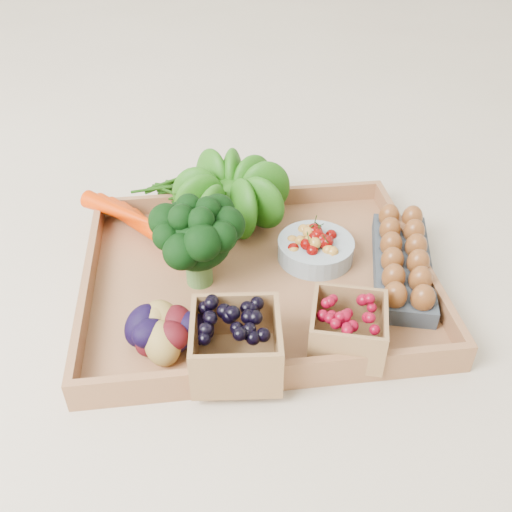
{
  "coord_description": "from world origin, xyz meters",
  "views": [
    {
      "loc": [
        -0.09,
        -0.72,
        0.62
      ],
      "look_at": [
        0.0,
        0.0,
        0.06
      ],
      "focal_mm": 40.0,
      "sensor_mm": 36.0,
      "label": 1
    }
  ],
  "objects": [
    {
      "name": "ground",
      "position": [
        0.0,
        0.0,
        0.0
      ],
      "size": [
        4.0,
        4.0,
        0.0
      ],
      "primitive_type": "plane",
      "color": "beige",
      "rests_on": "ground"
    },
    {
      "name": "egg_carton",
      "position": [
        0.24,
        -0.02,
        0.03
      ],
      "size": [
        0.15,
        0.27,
        0.03
      ],
      "primitive_type": "cube",
      "rotation": [
        0.0,
        0.0,
        -0.27
      ],
      "color": "#3B424B",
      "rests_on": "tray"
    },
    {
      "name": "punnet_raspberry",
      "position": [
        0.11,
        -0.17,
        0.05
      ],
      "size": [
        0.13,
        0.13,
        0.07
      ],
      "primitive_type": "cube",
      "rotation": [
        0.0,
        0.0,
        -0.29
      ],
      "color": "maroon",
      "rests_on": "tray"
    },
    {
      "name": "cherry_bowl",
      "position": [
        0.11,
        0.04,
        0.03
      ],
      "size": [
        0.13,
        0.13,
        0.03
      ],
      "primitive_type": "cylinder",
      "color": "#8C9EA5",
      "rests_on": "tray"
    },
    {
      "name": "punnet_blackberry",
      "position": [
        -0.05,
        -0.18,
        0.06
      ],
      "size": [
        0.13,
        0.13,
        0.08
      ],
      "primitive_type": "cube",
      "rotation": [
        0.0,
        0.0,
        -0.09
      ],
      "color": "black",
      "rests_on": "tray"
    },
    {
      "name": "tray",
      "position": [
        0.0,
        0.0,
        0.01
      ],
      "size": [
        0.55,
        0.45,
        0.01
      ],
      "primitive_type": "cube",
      "color": "#9B6741",
      "rests_on": "ground"
    },
    {
      "name": "carrots",
      "position": [
        -0.17,
        0.13,
        0.04
      ],
      "size": [
        0.22,
        0.16,
        0.05
      ],
      "primitive_type": null,
      "color": "#DA3300",
      "rests_on": "tray"
    },
    {
      "name": "broccoli",
      "position": [
        -0.09,
        0.0,
        0.07
      ],
      "size": [
        0.14,
        0.14,
        0.11
      ],
      "primitive_type": null,
      "color": "black",
      "rests_on": "tray"
    },
    {
      "name": "potatoes",
      "position": [
        -0.15,
        -0.13,
        0.05
      ],
      "size": [
        0.14,
        0.14,
        0.08
      ],
      "primitive_type": null,
      "color": "#38090E",
      "rests_on": "tray"
    },
    {
      "name": "lettuce",
      "position": [
        -0.03,
        0.17,
        0.09
      ],
      "size": [
        0.14,
        0.14,
        0.14
      ],
      "primitive_type": "sphere",
      "color": "#16520C",
      "rests_on": "tray"
    }
  ]
}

